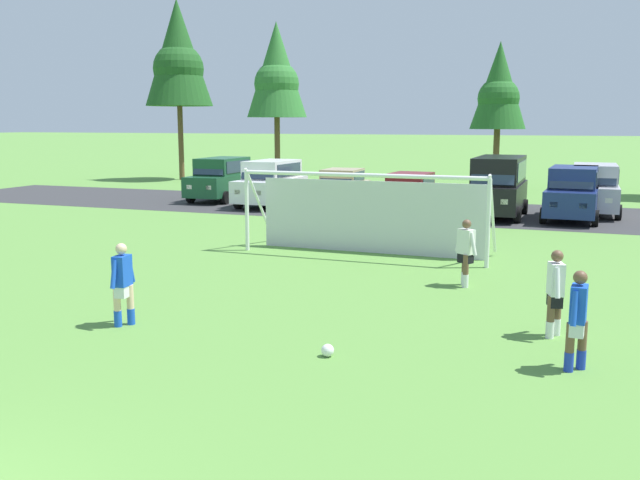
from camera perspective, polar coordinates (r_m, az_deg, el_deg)
The scene contains 18 objects.
ground_plane at distance 20.36m, azimuth 2.02°, elevation -1.48°, with size 400.00×400.00×0.00m, color #598C3D.
parking_lot_strip at distance 31.55m, azimuth 8.70°, elevation 2.41°, with size 52.00×8.40×0.01m, color #333335.
soccer_ball at distance 11.91m, azimuth 0.64°, elevation -9.08°, with size 0.22×0.22×0.22m.
soccer_goal at distance 20.84m, azimuth 3.96°, elevation 2.36°, with size 7.44×2.04×2.57m.
player_striker_near at distance 14.01m, azimuth -15.94°, elevation -3.56°, with size 0.30×0.74×1.64m.
player_midfield_center at distance 13.49m, azimuth 18.81°, elevation -4.21°, with size 0.34×0.75×1.64m.
player_winger_left at distance 11.81m, azimuth 20.46°, elevation -6.26°, with size 0.33×0.73×1.64m.
player_winger_right at distance 17.07m, azimuth 11.92°, elevation -1.05°, with size 0.63×0.53×1.64m.
parked_car_slot_far_left at distance 35.60m, azimuth -8.13°, elevation 5.04°, with size 2.20×4.63×2.16m.
parked_car_slot_left at distance 32.87m, azimuth -4.06°, elevation 4.73°, with size 2.25×4.66×2.16m.
parked_car_slot_center_left at distance 33.34m, azimuth 1.80°, elevation 4.41°, with size 2.12×4.24×1.72m.
parked_car_slot_center at distance 31.01m, azimuth 7.38°, elevation 3.94°, with size 2.28×4.32×1.72m.
parked_car_slot_center_right at distance 29.94m, azimuth 14.50°, elevation 4.40°, with size 2.27×4.84×2.52m.
parked_car_slot_right at distance 29.85m, azimuth 20.12°, elevation 3.66°, with size 2.32×4.69×2.16m.
parked_car_slot_far_right at distance 32.02m, azimuth 21.66°, elevation 3.94°, with size 2.15×4.61×2.16m.
tree_left_edge at distance 49.17m, azimuth -11.62°, elevation 14.61°, with size 4.53×4.53×12.09m.
tree_mid_left at distance 45.25m, azimuth -3.60°, elevation 13.57°, with size 3.83×3.83×10.21m.
tree_center_back at distance 42.07m, azimuth 14.53°, elevation 11.98°, with size 3.19×3.19×8.52m.
Camera 1 is at (6.24, -3.98, 3.94)m, focal length 38.82 mm.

